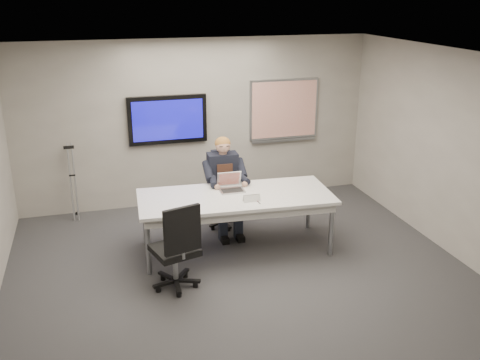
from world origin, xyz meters
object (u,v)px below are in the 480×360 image
object	(u,v)px
conference_table	(236,201)
office_chair_far	(222,206)
seated_person	(226,196)
laptop	(231,186)
office_chair_near	(177,262)

from	to	relation	value
conference_table	office_chair_far	world-z (taller)	office_chair_far
office_chair_far	seated_person	distance (m)	0.38
conference_table	seated_person	size ratio (longest dim) A/B	1.88
office_chair_far	laptop	distance (m)	0.86
office_chair_far	office_chair_near	world-z (taller)	office_chair_near
office_chair_far	office_chair_near	distance (m)	1.98
seated_person	laptop	bearing A→B (deg)	-91.72
office_chair_near	seated_person	world-z (taller)	seated_person
conference_table	office_chair_far	distance (m)	0.96
laptop	office_chair_far	bearing A→B (deg)	88.26
conference_table	seated_person	bearing A→B (deg)	91.93
office_chair_near	laptop	bearing A→B (deg)	-148.38
office_chair_far	seated_person	xyz separation A→B (m)	(-0.01, -0.26, 0.27)
seated_person	office_chair_near	bearing A→B (deg)	-122.52
conference_table	laptop	bearing A→B (deg)	95.72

